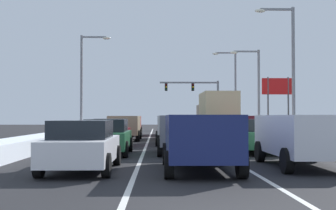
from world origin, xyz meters
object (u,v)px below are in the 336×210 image
(suv_silver_center_lane_third, at_px, (174,127))
(roadside_sign_right, at_px, (278,92))
(box_truck_right_lane_fourth, at_px, (217,113))
(suv_tan_left_lane_fourth, at_px, (125,125))
(suv_navy_center_lane_nearest, at_px, (200,137))
(street_lamp_right_far, at_px, (232,84))
(suv_black_center_lane_fourth, at_px, (173,125))
(sedan_green_left_lane_second, at_px, (107,137))
(suv_maroon_right_lane_third, at_px, (238,127))
(sedan_white_left_lane_nearest, at_px, (82,145))
(suv_red_left_lane_fifth, at_px, (129,124))
(suv_white_right_lane_nearest, at_px, (301,135))
(sedan_maroon_left_lane_third, at_px, (111,132))
(sedan_green_right_lane_second, at_px, (256,136))
(street_lamp_left_mid, at_px, (85,76))
(suv_gray_center_lane_second, at_px, (182,130))
(street_lamp_right_mid, at_px, (254,83))
(traffic_light_gantry, at_px, (200,94))
(suv_red_right_lane_fifth, at_px, (208,123))
(street_lamp_right_near, at_px, (288,62))
(suv_charcoal_center_lane_fifth, at_px, (170,124))

(suv_silver_center_lane_third, bearing_deg, roadside_sign_right, 58.30)
(box_truck_right_lane_fourth, bearing_deg, roadside_sign_right, 54.48)
(box_truck_right_lane_fourth, xyz_separation_m, suv_tan_left_lane_fourth, (-6.63, -2.40, -0.88))
(suv_navy_center_lane_nearest, xyz_separation_m, suv_silver_center_lane_third, (-0.29, 12.80, 0.00))
(suv_tan_left_lane_fourth, bearing_deg, street_lamp_right_far, 60.40)
(suv_navy_center_lane_nearest, distance_m, suv_black_center_lane_fourth, 18.99)
(suv_navy_center_lane_nearest, xyz_separation_m, sedan_green_left_lane_second, (-3.42, 5.94, -0.25))
(suv_maroon_right_lane_third, distance_m, sedan_white_left_lane_nearest, 14.50)
(sedan_green_left_lane_second, height_order, suv_red_left_lane_fifth, suv_red_left_lane_fifth)
(suv_white_right_lane_nearest, height_order, sedan_maroon_left_lane_third, suv_white_right_lane_nearest)
(suv_silver_center_lane_third, bearing_deg, sedan_green_right_lane_second, -60.85)
(sedan_green_right_lane_second, relative_size, suv_black_center_lane_fourth, 0.92)
(box_truck_right_lane_fourth, height_order, street_lamp_left_mid, street_lamp_left_mid)
(suv_gray_center_lane_second, height_order, street_lamp_right_far, street_lamp_right_far)
(suv_gray_center_lane_second, distance_m, suv_tan_left_lane_fourth, 11.53)
(sedan_maroon_left_lane_third, height_order, street_lamp_right_mid, street_lamp_right_mid)
(street_lamp_right_mid, height_order, street_lamp_left_mid, street_lamp_left_mid)
(suv_white_right_lane_nearest, relative_size, traffic_light_gantry, 0.65)
(suv_red_right_lane_fifth, bearing_deg, box_truck_right_lane_fourth, -91.66)
(suv_white_right_lane_nearest, xyz_separation_m, suv_gray_center_lane_second, (-3.56, 5.54, 0.00))
(sedan_white_left_lane_nearest, distance_m, street_lamp_right_mid, 28.40)
(suv_navy_center_lane_nearest, height_order, sedan_white_left_lane_nearest, suv_navy_center_lane_nearest)
(suv_black_center_lane_fourth, height_order, suv_tan_left_lane_fourth, same)
(suv_tan_left_lane_fourth, xyz_separation_m, street_lamp_left_mid, (-4.18, 8.97, 4.23))
(sedan_green_left_lane_second, xyz_separation_m, suv_tan_left_lane_fourth, (-0.08, 11.61, 0.25))
(box_truck_right_lane_fourth, distance_m, roadside_sign_right, 12.97)
(street_lamp_right_near, distance_m, street_lamp_left_mid, 18.33)
(suv_navy_center_lane_nearest, height_order, roadside_sign_right, roadside_sign_right)
(suv_navy_center_lane_nearest, height_order, suv_gray_center_lane_second, same)
(suv_red_right_lane_fifth, relative_size, street_lamp_right_mid, 0.65)
(box_truck_right_lane_fourth, xyz_separation_m, traffic_light_gantry, (0.95, 23.60, 2.60))
(box_truck_right_lane_fourth, distance_m, street_lamp_right_mid, 7.88)
(sedan_white_left_lane_nearest, bearing_deg, suv_red_left_lane_fifth, 90.51)
(roadside_sign_right, bearing_deg, suv_silver_center_lane_third, -121.70)
(suv_black_center_lane_fourth, relative_size, sedan_maroon_left_lane_third, 1.09)
(suv_silver_center_lane_third, height_order, street_lamp_right_mid, street_lamp_right_mid)
(suv_navy_center_lane_nearest, distance_m, suv_gray_center_lane_second, 6.50)
(suv_silver_center_lane_third, xyz_separation_m, street_lamp_left_mid, (-7.39, 13.72, 4.23))
(suv_red_right_lane_fifth, relative_size, street_lamp_right_far, 0.55)
(box_truck_right_lane_fourth, bearing_deg, suv_black_center_lane_fourth, -163.84)
(suv_maroon_right_lane_third, bearing_deg, suv_white_right_lane_nearest, -90.35)
(suv_red_right_lane_fifth, bearing_deg, suv_red_left_lane_fifth, -156.60)
(suv_charcoal_center_lane_fifth, bearing_deg, street_lamp_right_far, 53.60)
(sedan_green_left_lane_second, bearing_deg, suv_gray_center_lane_second, 9.84)
(suv_white_right_lane_nearest, height_order, suv_red_right_lane_fifth, same)
(sedan_white_left_lane_nearest, relative_size, street_lamp_right_far, 0.51)
(sedan_white_left_lane_nearest, bearing_deg, suv_gray_center_lane_second, 62.67)
(sedan_green_right_lane_second, height_order, roadside_sign_right, roadside_sign_right)
(sedan_green_left_lane_second, bearing_deg, suv_maroon_right_lane_third, 45.02)
(suv_white_right_lane_nearest, xyz_separation_m, sedan_green_right_lane_second, (-0.24, 5.69, -0.25))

